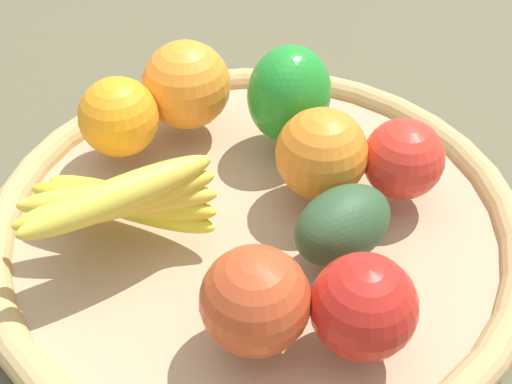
# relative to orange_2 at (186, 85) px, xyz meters

# --- Properties ---
(ground_plane) EXTENTS (2.40, 2.40, 0.00)m
(ground_plane) POSITION_rel_orange_2_xyz_m (-0.13, -0.06, -0.08)
(ground_plane) COLOR brown
(ground_plane) RESTS_ON ground
(basket) EXTENTS (0.46, 0.46, 0.03)m
(basket) POSITION_rel_orange_2_xyz_m (-0.13, -0.06, -0.06)
(basket) COLOR tan
(basket) RESTS_ON ground_plane
(orange_2) EXTENTS (0.12, 0.12, 0.08)m
(orange_2) POSITION_rel_orange_2_xyz_m (0.00, 0.00, 0.00)
(orange_2) COLOR orange
(orange_2) RESTS_ON basket
(avocado) EXTENTS (0.10, 0.10, 0.06)m
(avocado) POSITION_rel_orange_2_xyz_m (-0.18, -0.12, -0.01)
(avocado) COLOR #2F4F2E
(avocado) RESTS_ON basket
(banana_bunch) EXTENTS (0.14, 0.16, 0.08)m
(banana_bunch) POSITION_rel_orange_2_xyz_m (-0.15, 0.05, -0.00)
(banana_bunch) COLOR yellow
(banana_bunch) RESTS_ON basket
(bell_pepper) EXTENTS (0.11, 0.11, 0.09)m
(bell_pepper) POSITION_rel_orange_2_xyz_m (-0.03, -0.09, 0.00)
(bell_pepper) COLOR green
(bell_pepper) RESTS_ON basket
(apple_2) EXTENTS (0.08, 0.08, 0.07)m
(apple_2) POSITION_rel_orange_2_xyz_m (-0.11, -0.18, -0.01)
(apple_2) COLOR red
(apple_2) RESTS_ON basket
(apple_1) EXTENTS (0.10, 0.10, 0.08)m
(apple_1) POSITION_rel_orange_2_xyz_m (-0.26, -0.05, -0.00)
(apple_1) COLOR #C44722
(apple_1) RESTS_ON basket
(apple_0) EXTENTS (0.09, 0.09, 0.07)m
(apple_0) POSITION_rel_orange_2_xyz_m (-0.26, -0.12, -0.00)
(apple_0) COLOR red
(apple_0) RESTS_ON basket
(orange_0) EXTENTS (0.10, 0.10, 0.08)m
(orange_0) POSITION_rel_orange_2_xyz_m (-0.11, -0.11, -0.00)
(orange_0) COLOR orange
(orange_0) RESTS_ON basket
(orange_1) EXTENTS (0.09, 0.09, 0.07)m
(orange_1) POSITION_rel_orange_2_xyz_m (-0.04, 0.06, -0.01)
(orange_1) COLOR orange
(orange_1) RESTS_ON basket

